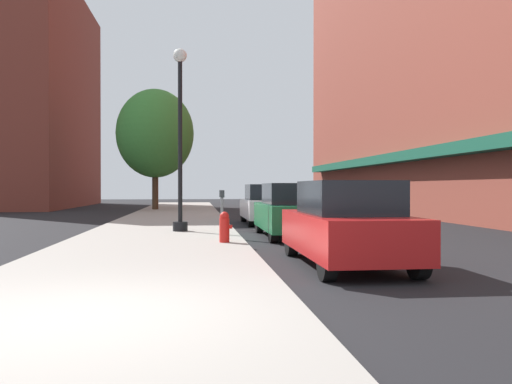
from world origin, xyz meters
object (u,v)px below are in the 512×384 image
tree_near (155,134)px  fire_hydrant (225,227)px  car_red (346,225)px  car_green (291,211)px  parking_meter_far (221,203)px  lamppost (180,136)px  parking_meter_near (222,204)px  car_white (266,205)px

tree_near → fire_hydrant: bearing=-81.0°
car_red → car_green: 5.94m
fire_hydrant → parking_meter_far: parking_meter_far is taller
lamppost → parking_meter_near: size_ratio=4.50×
parking_meter_far → car_green: size_ratio=0.30×
car_red → car_green: size_ratio=1.00×
parking_meter_near → car_green: 3.63m
lamppost → car_red: (3.41, -7.22, -2.39)m
parking_meter_near → car_white: 3.44m
lamppost → car_red: 8.34m
tree_near → car_green: (5.51, -18.61, -4.21)m
parking_meter_near → parking_meter_far: (0.00, 0.90, 0.00)m
parking_meter_far → car_white: car_white is taller
parking_meter_near → car_green: size_ratio=0.30×
fire_hydrant → tree_near: size_ratio=0.10×
parking_meter_near → car_green: bearing=-57.5°
parking_meter_far → car_green: (1.95, -3.96, -0.14)m
lamppost → parking_meter_near: bearing=50.6°
parking_meter_far → car_red: bearing=-78.9°
fire_hydrant → car_white: (2.17, 8.25, 0.29)m
tree_near → car_white: 14.49m
car_red → car_white: (0.00, 11.83, 0.00)m
tree_near → car_white: bearing=-66.6°
parking_meter_far → tree_near: size_ratio=0.17×
car_green → car_white: bearing=90.3°
parking_meter_far → car_red: car_red is taller
parking_meter_far → car_white: bearing=44.7°
fire_hydrant → parking_meter_far: bearing=88.0°
lamppost → car_green: size_ratio=1.37×
fire_hydrant → car_white: size_ratio=0.18×
parking_meter_far → car_white: (1.95, 1.93, -0.14)m
fire_hydrant → tree_near: 21.71m
parking_meter_far → tree_near: (-3.56, 14.66, 4.07)m
fire_hydrant → parking_meter_far: (0.22, 6.32, 0.43)m
lamppost → fire_hydrant: lamppost is taller
tree_near → car_green: tree_near is taller
car_white → car_green: bearing=-90.4°
fire_hydrant → parking_meter_near: parking_meter_near is taller
lamppost → tree_near: tree_near is taller
parking_meter_far → lamppost: bearing=-118.6°
car_green → car_white: (0.00, 5.89, 0.00)m
tree_near → car_red: (5.51, -24.55, -4.21)m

